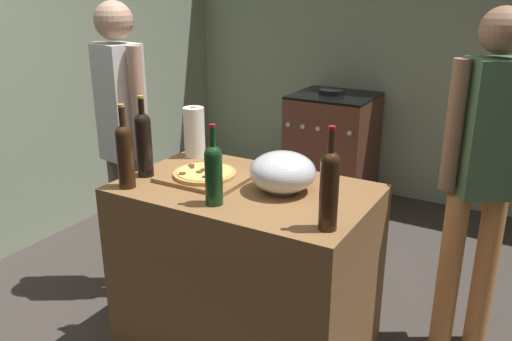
# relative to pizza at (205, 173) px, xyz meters

# --- Properties ---
(ground_plane) EXTENTS (4.36, 3.62, 0.02)m
(ground_plane) POSITION_rel_pizza_xyz_m (0.18, 0.94, -0.92)
(ground_plane) COLOR #3F3833
(kitchen_wall_rear) EXTENTS (4.36, 0.10, 2.60)m
(kitchen_wall_rear) POSITION_rel_pizza_xyz_m (0.18, 2.50, 0.39)
(kitchen_wall_rear) COLOR #99A889
(kitchen_wall_rear) RESTS_ON ground_plane
(kitchen_wall_left) EXTENTS (0.10, 3.62, 2.60)m
(kitchen_wall_left) POSITION_rel_pizza_xyz_m (-1.75, 0.94, 0.39)
(kitchen_wall_left) COLOR #99A889
(kitchen_wall_left) RESTS_ON ground_plane
(counter) EXTENTS (1.16, 0.73, 0.88)m
(counter) POSITION_rel_pizza_xyz_m (0.22, 0.01, -0.47)
(counter) COLOR olive
(counter) RESTS_ON ground_plane
(cutting_board) EXTENTS (0.40, 0.32, 0.02)m
(cutting_board) POSITION_rel_pizza_xyz_m (0.00, 0.00, -0.02)
(cutting_board) COLOR olive
(cutting_board) RESTS_ON counter
(pizza) EXTENTS (0.30, 0.30, 0.03)m
(pizza) POSITION_rel_pizza_xyz_m (0.00, 0.00, 0.00)
(pizza) COLOR tan
(pizza) RESTS_ON cutting_board
(mixing_bowl) EXTENTS (0.30, 0.30, 0.18)m
(mixing_bowl) POSITION_rel_pizza_xyz_m (0.39, 0.05, 0.06)
(mixing_bowl) COLOR #B2B2B7
(mixing_bowl) RESTS_ON counter
(paper_towel_roll) EXTENTS (0.11, 0.11, 0.27)m
(paper_towel_roll) POSITION_rel_pizza_xyz_m (-0.26, 0.28, 0.10)
(paper_towel_roll) COLOR white
(paper_towel_roll) RESTS_ON counter
(wine_bottle_amber) EXTENTS (0.08, 0.08, 0.35)m
(wine_bottle_amber) POSITION_rel_pizza_xyz_m (0.21, -0.22, 0.11)
(wine_bottle_amber) COLOR #143819
(wine_bottle_amber) RESTS_ON counter
(wine_bottle_green) EXTENTS (0.07, 0.07, 0.40)m
(wine_bottle_green) POSITION_rel_pizza_xyz_m (0.72, -0.21, 0.14)
(wine_bottle_green) COLOR #331E0F
(wine_bottle_green) RESTS_ON counter
(wine_bottle_clear) EXTENTS (0.08, 0.08, 0.39)m
(wine_bottle_clear) POSITION_rel_pizza_xyz_m (-0.25, -0.26, 0.13)
(wine_bottle_clear) COLOR #331E0F
(wine_bottle_clear) RESTS_ON counter
(wine_bottle_dark) EXTENTS (0.08, 0.08, 0.39)m
(wine_bottle_dark) POSITION_rel_pizza_xyz_m (-0.28, -0.10, 0.14)
(wine_bottle_dark) COLOR black
(wine_bottle_dark) RESTS_ON counter
(stove) EXTENTS (0.65, 0.63, 0.96)m
(stove) POSITION_rel_pizza_xyz_m (-0.18, 2.10, -0.45)
(stove) COLOR brown
(stove) RESTS_ON ground_plane
(person_in_stripes) EXTENTS (0.37, 0.23, 1.69)m
(person_in_stripes) POSITION_rel_pizza_xyz_m (-0.66, 0.16, 0.06)
(person_in_stripes) COLOR slate
(person_in_stripes) RESTS_ON ground_plane
(person_in_red) EXTENTS (0.34, 0.29, 1.68)m
(person_in_red) POSITION_rel_pizza_xyz_m (1.15, 0.58, 0.06)
(person_in_red) COLOR #D88C4C
(person_in_red) RESTS_ON ground_plane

